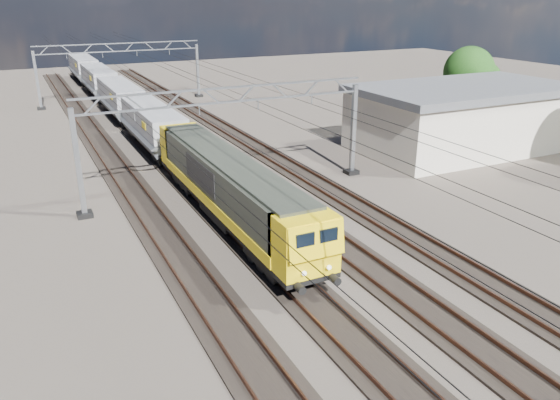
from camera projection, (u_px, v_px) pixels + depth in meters
name	position (u px, v px, depth m)	size (l,w,h in m)	color
ground	(256.00, 213.00, 33.38)	(160.00, 160.00, 0.00)	#2C2621
track_outer_west	(159.00, 229.00, 30.88)	(2.60, 140.00, 0.30)	black
track_loco	(226.00, 218.00, 32.53)	(2.60, 140.00, 0.30)	black
track_inner_east	(285.00, 207.00, 34.18)	(2.60, 140.00, 0.30)	black
track_outer_east	(340.00, 197.00, 35.82)	(2.60, 140.00, 0.30)	black
catenary_gantry_mid	(230.00, 136.00, 35.35)	(19.90, 0.90, 7.11)	#969DA4
catenary_gantry_far	(122.00, 70.00, 65.56)	(19.90, 0.90, 7.11)	#969DA4
overhead_wires	(209.00, 98.00, 38.05)	(12.03, 140.00, 0.53)	black
locomotive	(228.00, 185.00, 31.16)	(2.76, 21.10, 3.62)	black
hopper_wagon_lead	(153.00, 124.00, 46.05)	(3.38, 13.00, 3.25)	black
hopper_wagon_mid	(120.00, 97.00, 57.96)	(3.38, 13.00, 3.25)	black
hopper_wagon_third	(99.00, 80.00, 69.88)	(3.38, 13.00, 3.25)	black
hopper_wagon_fourth	(84.00, 67.00, 81.80)	(3.38, 13.00, 3.25)	black
industrial_shed	(463.00, 117.00, 46.51)	(18.60, 10.60, 5.40)	silver
tree_far	(472.00, 74.00, 55.70)	(5.57, 5.17, 7.64)	#3E291C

